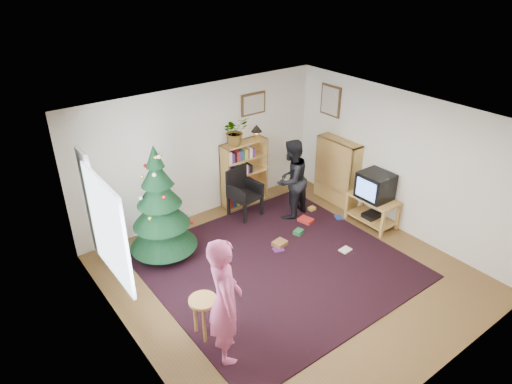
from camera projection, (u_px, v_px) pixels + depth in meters
floor at (289, 275)px, 7.17m from camera, size 5.00×5.00×0.00m
ceiling at (295, 124)px, 6.00m from camera, size 5.00×5.00×0.00m
wall_back at (202, 152)px, 8.35m from camera, size 5.00×0.02×2.50m
wall_front at (447, 300)px, 4.82m from camera, size 5.00×0.02×2.50m
wall_left at (128, 271)px, 5.26m from camera, size 0.02×5.00×2.50m
wall_right at (401, 163)px, 7.91m from camera, size 0.02×5.00×2.50m
rug at (277, 265)px, 7.38m from camera, size 3.80×3.60×0.02m
window_pane at (108, 229)px, 5.58m from camera, size 0.04×1.20×1.40m
curtain at (91, 206)px, 6.09m from camera, size 0.06×0.35×1.60m
picture_back at (253, 104)px, 8.61m from camera, size 0.55×0.03×0.42m
picture_right at (331, 101)px, 8.81m from camera, size 0.03×0.50×0.60m
christmas_tree at (161, 213)px, 7.25m from camera, size 1.10×1.10×1.99m
bookshelf_back at (244, 172)px, 8.95m from camera, size 0.95×0.30×1.30m
bookshelf_right at (337, 171)px, 9.02m from camera, size 0.30×0.95×1.30m
tv_stand at (372, 208)px, 8.38m from camera, size 0.50×0.90×0.55m
crt_tv at (375, 186)px, 8.16m from camera, size 0.51×0.55×0.48m
armchair at (242, 190)px, 8.63m from camera, size 0.58×0.58×0.93m
stool at (203, 308)px, 5.84m from camera, size 0.37×0.37×0.61m
person_standing at (225, 301)px, 5.38m from camera, size 0.63×0.74×1.72m
person_by_chair at (291, 179)px, 8.42m from camera, size 0.86×0.74×1.54m
potted_plant at (235, 131)px, 8.42m from camera, size 0.48×0.42×0.53m
table_lamp at (257, 129)px, 8.72m from camera, size 0.21×0.21×0.28m
floor_clutter at (309, 231)px, 8.23m from camera, size 1.79×1.54×0.08m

